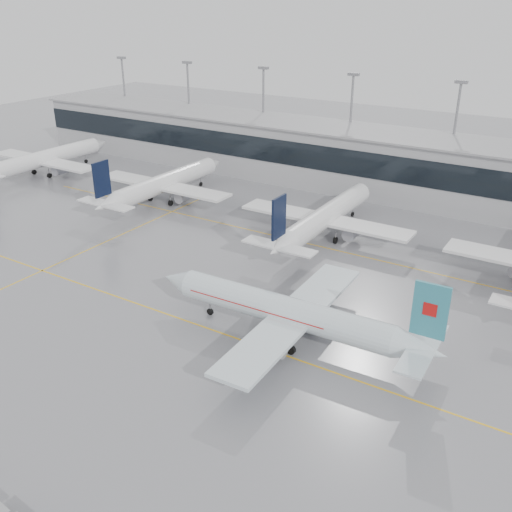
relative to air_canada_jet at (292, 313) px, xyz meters
The scene contains 12 objects.
ground 11.56m from the air_canada_jet, 163.18° to the right, with size 320.00×320.00×0.00m, color gray.
taxi_line_main 11.56m from the air_canada_jet, 163.18° to the right, with size 120.00×0.25×0.01m, color yellow.
taxi_line_north 29.04m from the air_canada_jet, 111.39° to the left, with size 120.00×0.25×0.01m, color yellow.
taxi_line_cross 42.35m from the air_canada_jet, 163.73° to the left, with size 0.25×60.00×0.01m, color yellow.
terminal 59.80m from the air_canada_jet, 100.12° to the left, with size 180.00×15.00×12.00m, color #9D9DA1.
terminal_glass 52.48m from the air_canada_jet, 101.58° to the left, with size 180.00×0.20×5.00m, color black.
terminal_roof 60.37m from the air_canada_jet, 100.12° to the left, with size 182.00×16.00×0.40m, color gray.
light_masts 66.38m from the air_canada_jet, 99.20° to the left, with size 156.40×1.00×22.60m.
air_canada_jet is the anchor object (origin of this frame).
parked_jet_a 86.09m from the air_canada_jet, 159.24° to the left, with size 29.64×36.96×11.72m.
parked_jet_b 54.79m from the air_canada_jet, 146.16° to the left, with size 29.64×36.96×11.72m.
parked_jet_c 32.27m from the air_canada_jet, 109.00° to the left, with size 29.64×36.96×11.72m.
Camera 1 is at (37.28, -47.65, 37.16)m, focal length 40.00 mm.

